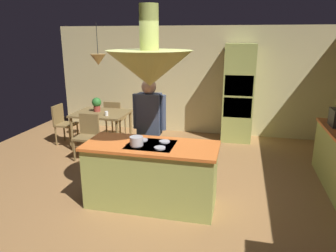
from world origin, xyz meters
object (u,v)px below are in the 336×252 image
at_px(kitchen_island, 151,174).
at_px(oven_tower, 238,93).
at_px(chair_at_corner, 63,121).
at_px(chair_by_back_wall, 114,116).
at_px(chair_facing_island, 87,133).
at_px(person_at_island, 150,125).
at_px(potted_plant_on_table, 97,104).
at_px(dining_table, 102,117).
at_px(cooking_pot_on_cooktop, 136,141).
at_px(cup_on_table, 106,113).

xyz_separation_m(kitchen_island, oven_tower, (1.10, 3.24, 0.63)).
xyz_separation_m(oven_tower, chair_at_corner, (-3.74, -1.14, -0.58)).
bearing_deg(chair_by_back_wall, chair_facing_island, 90.00).
distance_m(person_at_island, potted_plant_on_table, 2.22).
bearing_deg(chair_at_corner, chair_facing_island, -125.63).
xyz_separation_m(oven_tower, chair_by_back_wall, (-2.80, -0.47, -0.58)).
distance_m(oven_tower, dining_table, 3.05).
height_order(chair_facing_island, chair_by_back_wall, same).
bearing_deg(cooking_pot_on_cooktop, oven_tower, 69.52).
bearing_deg(chair_by_back_wall, oven_tower, -170.47).
relative_size(dining_table, chair_at_corner, 1.29).
bearing_deg(cooking_pot_on_cooktop, chair_facing_island, 134.69).
xyz_separation_m(oven_tower, person_at_island, (-1.31, -2.59, -0.11)).
xyz_separation_m(dining_table, chair_at_corner, (-0.94, -0.00, -0.16)).
bearing_deg(chair_by_back_wall, cup_on_table, 103.59).
relative_size(chair_at_corner, potted_plant_on_table, 2.90).
distance_m(potted_plant_on_table, cooking_pot_on_cooktop, 2.85).
xyz_separation_m(person_at_island, chair_facing_island, (-1.49, 0.77, -0.47)).
distance_m(chair_facing_island, chair_by_back_wall, 1.35).
relative_size(dining_table, cooking_pot_on_cooktop, 6.23).
bearing_deg(potted_plant_on_table, dining_table, -28.83).
bearing_deg(cooking_pot_on_cooktop, cup_on_table, 123.42).
height_order(chair_at_corner, cooking_pot_on_cooktop, cooking_pot_on_cooktop).
bearing_deg(chair_by_back_wall, kitchen_island, 121.51).
xyz_separation_m(person_at_island, chair_by_back_wall, (-1.49, 2.12, -0.47)).
height_order(kitchen_island, cup_on_table, kitchen_island).
relative_size(kitchen_island, person_at_island, 1.08).
height_order(oven_tower, cooking_pot_on_cooktop, oven_tower).
bearing_deg(cooking_pot_on_cooktop, kitchen_island, 39.09).
bearing_deg(oven_tower, cooking_pot_on_cooktop, -110.48).
bearing_deg(person_at_island, cooking_pot_on_cooktop, -86.34).
bearing_deg(chair_facing_island, cooking_pot_on_cooktop, -45.31).
bearing_deg(person_at_island, cup_on_table, 136.26).
distance_m(kitchen_island, potted_plant_on_table, 2.88).
relative_size(oven_tower, chair_by_back_wall, 2.49).
bearing_deg(person_at_island, kitchen_island, -72.23).
distance_m(chair_at_corner, potted_plant_on_table, 0.91).
relative_size(potted_plant_on_table, cooking_pot_on_cooktop, 1.67).
relative_size(chair_facing_island, potted_plant_on_table, 2.90).
bearing_deg(oven_tower, kitchen_island, -108.74).
distance_m(dining_table, cup_on_table, 0.34).
height_order(chair_by_back_wall, cooking_pot_on_cooktop, cooking_pot_on_cooktop).
height_order(kitchen_island, oven_tower, oven_tower).
distance_m(oven_tower, chair_by_back_wall, 2.90).
xyz_separation_m(person_at_island, chair_at_corner, (-2.43, 1.44, -0.47)).
relative_size(person_at_island, potted_plant_on_table, 5.65).
relative_size(chair_by_back_wall, chair_at_corner, 1.00).
bearing_deg(cooking_pot_on_cooktop, person_at_island, 93.66).
bearing_deg(potted_plant_on_table, cup_on_table, -40.52).
relative_size(oven_tower, potted_plant_on_table, 7.22).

